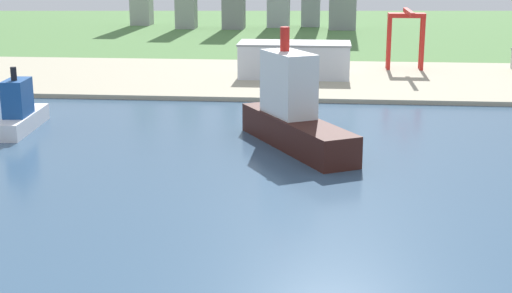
% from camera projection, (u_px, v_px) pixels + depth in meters
% --- Properties ---
extents(ground_plane, '(2400.00, 2400.00, 0.00)m').
position_uv_depth(ground_plane, '(284.00, 166.00, 275.39)').
color(ground_plane, '#4F7D41').
extents(water_bay, '(840.00, 360.00, 0.15)m').
position_uv_depth(water_bay, '(273.00, 223.00, 217.57)').
color(water_bay, '#385675').
rests_on(water_bay, ground).
extents(industrial_pier, '(840.00, 140.00, 2.50)m').
position_uv_depth(industrial_pier, '(302.00, 79.00, 458.12)').
color(industrial_pier, '#ACA48A').
rests_on(industrial_pier, ground).
extents(ferry_boat, '(14.35, 47.90, 28.94)m').
position_uv_depth(ferry_boat, '(20.00, 112.00, 327.90)').
color(ferry_boat, white).
rests_on(ferry_boat, water_bay).
extents(cargo_ship, '(50.04, 72.36, 47.38)m').
position_uv_depth(cargo_ship, '(293.00, 113.00, 300.31)').
color(cargo_ship, '#381914').
rests_on(cargo_ship, water_bay).
extents(port_crane_red, '(23.52, 46.50, 38.83)m').
position_uv_depth(port_crane_red, '(407.00, 26.00, 477.86)').
color(port_crane_red, red).
rests_on(port_crane_red, industrial_pier).
extents(warehouse_main, '(67.61, 30.78, 21.08)m').
position_uv_depth(warehouse_main, '(294.00, 60.00, 454.40)').
color(warehouse_main, silver).
rests_on(warehouse_main, industrial_pier).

